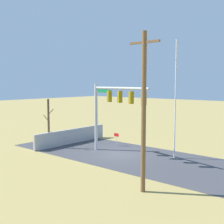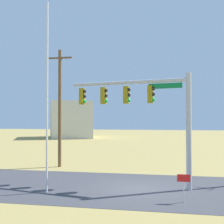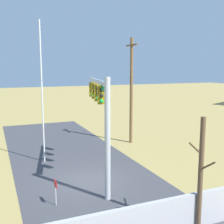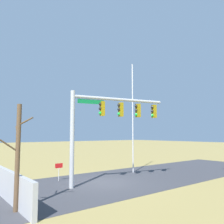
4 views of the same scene
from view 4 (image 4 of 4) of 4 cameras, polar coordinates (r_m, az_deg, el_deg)
ground_plane at (r=16.39m, az=-1.74°, el=-16.98°), size 160.00×160.00×0.00m
road_surface at (r=19.00m, az=8.38°, el=-15.30°), size 28.00×8.00×0.01m
sidewalk_corner at (r=14.51m, az=-13.67°, el=-18.34°), size 6.00×6.00×0.01m
retaining_fence at (r=13.81m, az=-24.95°, el=-15.57°), size 0.20×8.97×1.47m
signal_mast at (r=15.42m, az=-1.45°, el=-1.43°), size 6.77×1.66×6.00m
flagpole at (r=20.27m, az=5.13°, el=-1.29°), size 0.10×0.10×9.48m
bare_tree at (r=10.96m, az=-22.25°, el=-9.88°), size 1.27×1.02×4.60m
open_sign at (r=17.12m, az=-12.96°, el=-13.27°), size 0.56×0.04×1.22m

